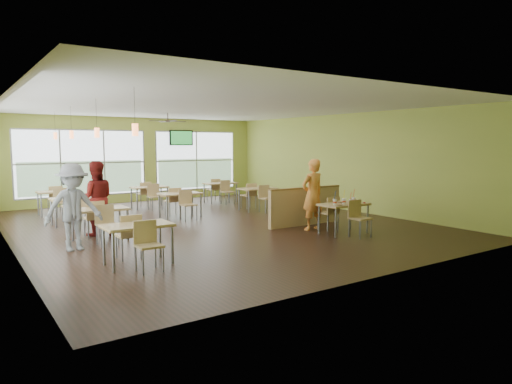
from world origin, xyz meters
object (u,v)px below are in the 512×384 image
(main_table, at_px, (344,208))
(half_wall_divider, at_px, (305,206))
(man_plaid, at_px, (313,195))
(food_basket, at_px, (355,201))

(main_table, height_order, half_wall_divider, half_wall_divider)
(main_table, bearing_deg, man_plaid, 110.37)
(main_table, xyz_separation_m, half_wall_divider, (0.00, 1.45, -0.11))
(half_wall_divider, xyz_separation_m, man_plaid, (-0.30, -0.64, 0.39))
(half_wall_divider, height_order, man_plaid, man_plaid)
(half_wall_divider, xyz_separation_m, food_basket, (0.38, -1.45, 0.26))
(food_basket, bearing_deg, man_plaid, 129.88)
(man_plaid, distance_m, food_basket, 1.07)
(main_table, height_order, man_plaid, man_plaid)
(main_table, height_order, food_basket, main_table)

